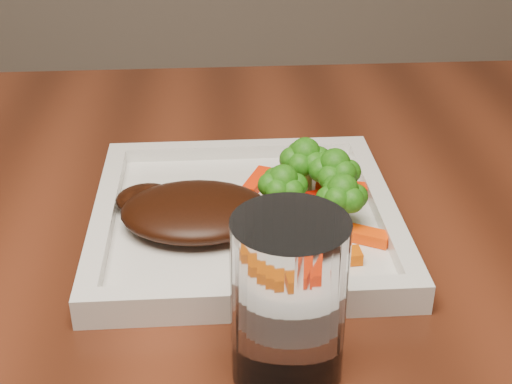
{
  "coord_description": "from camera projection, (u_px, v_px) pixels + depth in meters",
  "views": [
    {
      "loc": [
        0.2,
        -0.69,
        1.1
      ],
      "look_at": [
        0.24,
        -0.13,
        0.79
      ],
      "focal_mm": 50.0,
      "sensor_mm": 36.0,
      "label": 1
    }
  ],
  "objects": [
    {
      "name": "carrot_4",
      "position": [
        256.0,
        181.0,
        0.69
      ],
      "size": [
        0.03,
        0.05,
        0.01
      ],
      "primitive_type": "cube",
      "rotation": [
        0.0,
        0.0,
        1.15
      ],
      "color": "#FF2B04",
      "rests_on": "plate"
    },
    {
      "name": "broccoli_3",
      "position": [
        283.0,
        188.0,
        0.63
      ],
      "size": [
        0.06,
        0.06,
        0.06
      ],
      "primitive_type": null,
      "rotation": [
        0.0,
        0.0,
        -0.3
      ],
      "color": "#146110",
      "rests_on": "plate"
    },
    {
      "name": "drinking_glass",
      "position": [
        289.0,
        301.0,
        0.46
      ],
      "size": [
        0.09,
        0.09,
        0.12
      ],
      "primitive_type": "cylinder",
      "rotation": [
        0.0,
        0.0,
        0.16
      ],
      "color": "silver",
      "rests_on": "dining_table"
    },
    {
      "name": "broccoli_2",
      "position": [
        342.0,
        201.0,
        0.61
      ],
      "size": [
        0.06,
        0.06,
        0.06
      ],
      "primitive_type": null,
      "rotation": [
        0.0,
        0.0,
        -0.18
      ],
      "color": "#2D7213",
      "rests_on": "plate"
    },
    {
      "name": "carrot_3",
      "position": [
        344.0,
        188.0,
        0.68
      ],
      "size": [
        0.06,
        0.03,
        0.01
      ],
      "primitive_type": "cube",
      "rotation": [
        0.0,
        0.0,
        -0.24
      ],
      "color": "#F32F03",
      "rests_on": "plate"
    },
    {
      "name": "carrot_6",
      "position": [
        302.0,
        201.0,
        0.66
      ],
      "size": [
        0.06,
        0.03,
        0.01
      ],
      "primitive_type": "cube",
      "rotation": [
        0.0,
        0.0,
        0.25
      ],
      "color": "red",
      "rests_on": "plate"
    },
    {
      "name": "carrot_2",
      "position": [
        269.0,
        243.0,
        0.6
      ],
      "size": [
        0.03,
        0.06,
        0.01
      ],
      "primitive_type": "cube",
      "rotation": [
        0.0,
        0.0,
        1.4
      ],
      "color": "#FF2904",
      "rests_on": "plate"
    },
    {
      "name": "broccoli_0",
      "position": [
        305.0,
        160.0,
        0.67
      ],
      "size": [
        0.07,
        0.07,
        0.07
      ],
      "primitive_type": null,
      "rotation": [
        0.0,
        0.0,
        -0.3
      ],
      "color": "#2D6711",
      "rests_on": "plate"
    },
    {
      "name": "carrot_1",
      "position": [
        356.0,
        233.0,
        0.61
      ],
      "size": [
        0.06,
        0.04,
        0.01
      ],
      "primitive_type": "cube",
      "rotation": [
        0.0,
        0.0,
        -0.49
      ],
      "color": "#FF4304",
      "rests_on": "plate"
    },
    {
      "name": "carrot_0",
      "position": [
        324.0,
        258.0,
        0.58
      ],
      "size": [
        0.06,
        0.02,
        0.01
      ],
      "primitive_type": "cube",
      "rotation": [
        0.0,
        0.0,
        0.07
      ],
      "color": "#D15203",
      "rests_on": "plate"
    },
    {
      "name": "broccoli_1",
      "position": [
        334.0,
        174.0,
        0.65
      ],
      "size": [
        0.07,
        0.07,
        0.06
      ],
      "primitive_type": null,
      "rotation": [
        0.0,
        0.0,
        0.29
      ],
      "color": "#1A6110",
      "rests_on": "plate"
    },
    {
      "name": "plate",
      "position": [
        245.0,
        222.0,
        0.65
      ],
      "size": [
        0.27,
        0.27,
        0.01
      ],
      "primitive_type": "cube",
      "color": "white",
      "rests_on": "dining_table"
    },
    {
      "name": "steak",
      "position": [
        196.0,
        211.0,
        0.63
      ],
      "size": [
        0.14,
        0.11,
        0.03
      ],
      "primitive_type": "ellipsoid",
      "rotation": [
        0.0,
        0.0,
        -0.06
      ],
      "color": "black",
      "rests_on": "plate"
    }
  ]
}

